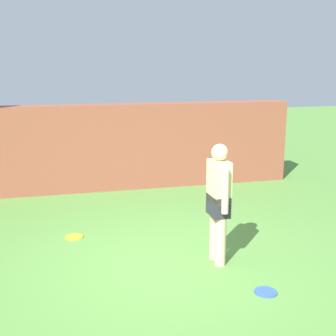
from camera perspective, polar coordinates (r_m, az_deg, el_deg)
name	(u,v)px	position (r m, az deg, el deg)	size (l,w,h in m)	color
ground_plane	(171,265)	(6.26, 0.41, -11.93)	(40.00, 40.00, 0.00)	#568C3D
brick_wall	(50,150)	(9.69, -14.45, 2.21)	(10.37, 0.50, 1.80)	brown
person	(219,198)	(6.08, 6.31, -3.74)	(0.23, 0.54, 1.62)	beige
frisbee_yellow	(74,237)	(7.30, -11.57, -8.40)	(0.27, 0.27, 0.02)	yellow
frisbee_blue	(266,292)	(5.69, 12.05, -14.85)	(0.27, 0.27, 0.02)	blue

